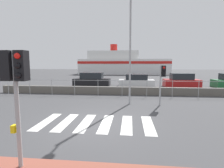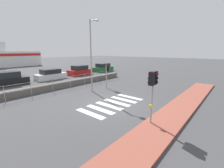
{
  "view_description": "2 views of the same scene",
  "coord_description": "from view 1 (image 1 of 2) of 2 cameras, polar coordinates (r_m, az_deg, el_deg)",
  "views": [
    {
      "loc": [
        1.59,
        -7.27,
        2.56
      ],
      "look_at": [
        0.63,
        2.0,
        1.5
      ],
      "focal_mm": 28.0,
      "sensor_mm": 36.0,
      "label": 1
    },
    {
      "loc": [
        -7.98,
        -6.73,
        3.87
      ],
      "look_at": [
        1.23,
        1.0,
        1.2
      ],
      "focal_mm": 24.0,
      "sensor_mm": 36.0,
      "label": 2
    }
  ],
  "objects": [
    {
      "name": "ground_plane",
      "position": [
        7.87,
        -6.25,
        -12.54
      ],
      "size": [
        160.0,
        160.0,
        0.0
      ],
      "primitive_type": "plane",
      "color": "#424244"
    },
    {
      "name": "crosswalk",
      "position": [
        7.84,
        -5.27,
        -12.57
      ],
      "size": [
        4.95,
        2.4,
        0.01
      ],
      "color": "silver",
      "rests_on": "ground_plane"
    },
    {
      "name": "seawall",
      "position": [
        14.95,
        -0.28,
        -2.13
      ],
      "size": [
        19.52,
        0.55,
        0.64
      ],
      "color": "#605B54",
      "rests_on": "ground_plane"
    },
    {
      "name": "harbor_fence",
      "position": [
        14.01,
        -0.67,
        -0.46
      ],
      "size": [
        17.61,
        0.04,
        1.32
      ],
      "color": "#9EA0A3",
      "rests_on": "ground_plane"
    },
    {
      "name": "traffic_light_near",
      "position": [
        4.53,
        -29.03,
        1.62
      ],
      "size": [
        0.58,
        0.41,
        2.87
      ],
      "color": "#9EA0A3",
      "rests_on": "ground_plane"
    },
    {
      "name": "traffic_light_far",
      "position": [
        11.1,
        16.14,
        2.43
      ],
      "size": [
        0.34,
        0.32,
        2.48
      ],
      "color": "#9EA0A3",
      "rests_on": "ground_plane"
    },
    {
      "name": "streetlamp",
      "position": [
        11.01,
        5.98,
        14.22
      ],
      "size": [
        0.32,
        1.17,
        6.59
      ],
      "color": "#9EA0A3",
      "rests_on": "ground_plane"
    },
    {
      "name": "ferry_boat",
      "position": [
        46.23,
        3.26,
        6.42
      ],
      "size": [
        22.6,
        8.17,
        7.68
      ],
      "color": "white",
      "rests_on": "ground_plane"
    },
    {
      "name": "parked_car_black",
      "position": [
        20.94,
        -6.56,
        1.27
      ],
      "size": [
        4.26,
        1.81,
        1.57
      ],
      "color": "black",
      "rests_on": "ground_plane"
    },
    {
      "name": "parked_car_white",
      "position": [
        20.47,
        7.96,
        0.94
      ],
      "size": [
        4.05,
        1.79,
        1.41
      ],
      "color": "silver",
      "rests_on": "ground_plane"
    },
    {
      "name": "parked_car_red",
      "position": [
        21.25,
        21.7,
        0.9
      ],
      "size": [
        3.85,
        1.9,
        1.54
      ],
      "color": "#B21919",
      "rests_on": "ground_plane"
    }
  ]
}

